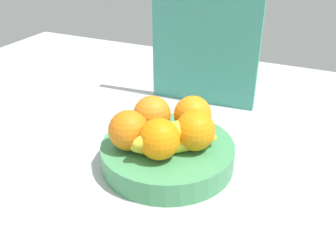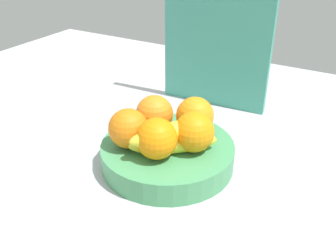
{
  "view_description": "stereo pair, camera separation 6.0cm",
  "coord_description": "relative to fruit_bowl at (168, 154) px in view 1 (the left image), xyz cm",
  "views": [
    {
      "loc": [
        27.75,
        -57.6,
        44.12
      ],
      "look_at": [
        1.48,
        0.17,
        8.76
      ],
      "focal_mm": 40.12,
      "sensor_mm": 36.0,
      "label": 1
    },
    {
      "loc": [
        33.13,
        -54.84,
        44.12
      ],
      "look_at": [
        1.48,
        0.17,
        8.76
      ],
      "focal_mm": 40.12,
      "sensor_mm": 36.0,
      "label": 2
    }
  ],
  "objects": [
    {
      "name": "orange_front_left",
      "position": [
        -5.08,
        3.24,
        6.29
      ],
      "size": [
        7.81,
        7.81,
        7.81
      ],
      "primitive_type": "sphere",
      "color": "orange",
      "rests_on": "fruit_bowl"
    },
    {
      "name": "orange_back_left",
      "position": [
        5.33,
        0.57,
        6.29
      ],
      "size": [
        7.81,
        7.81,
        7.81
      ],
      "primitive_type": "sphere",
      "color": "orange",
      "rests_on": "fruit_bowl"
    },
    {
      "name": "ground_plane",
      "position": [
        -1.48,
        -0.17,
        -3.88
      ],
      "size": [
        180.0,
        140.0,
        3.0
      ],
      "primitive_type": "cube",
      "color": "#B8B7BA"
    },
    {
      "name": "orange_front_right",
      "position": [
        -6.2,
        -4.5,
        6.29
      ],
      "size": [
        7.81,
        7.81,
        7.81
      ],
      "primitive_type": "sphere",
      "color": "orange",
      "rests_on": "fruit_bowl"
    },
    {
      "name": "fruit_bowl",
      "position": [
        0.0,
        0.0,
        0.0
      ],
      "size": [
        26.65,
        26.65,
        4.76
      ],
      "primitive_type": "cylinder",
      "color": "#489961",
      "rests_on": "ground_plane"
    },
    {
      "name": "banana_bunch",
      "position": [
        2.19,
        -2.15,
        5.48
      ],
      "size": [
        15.81,
        16.31,
        6.2
      ],
      "color": "yellow",
      "rests_on": "fruit_bowl"
    },
    {
      "name": "orange_center",
      "position": [
        0.49,
        -5.01,
        6.29
      ],
      "size": [
        7.81,
        7.81,
        7.81
      ],
      "primitive_type": "sphere",
      "color": "orange",
      "rests_on": "fruit_bowl"
    },
    {
      "name": "orange_back_right",
      "position": [
        2.52,
        6.66,
        6.29
      ],
      "size": [
        7.81,
        7.81,
        7.81
      ],
      "primitive_type": "sphere",
      "color": "orange",
      "rests_on": "fruit_bowl"
    },
    {
      "name": "cutting_board",
      "position": [
        -3.91,
        30.93,
        15.62
      ],
      "size": [
        28.05,
        3.0,
        36.0
      ],
      "primitive_type": "cube",
      "rotation": [
        0.0,
        0.0,
        0.04
      ],
      "color": "teal",
      "rests_on": "ground_plane"
    }
  ]
}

